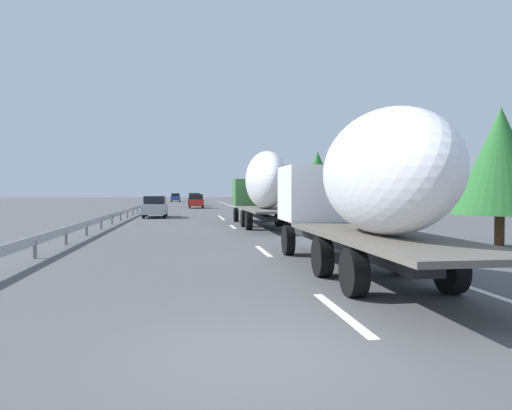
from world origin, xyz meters
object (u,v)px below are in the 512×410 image
object	(u,v)px
car_silver_hatch	(155,207)
truck_lead	(262,185)
car_red_compact	(196,201)
road_sign	(259,193)
car_blue_sedan	(176,197)
car_black_suv	(194,199)
truck_trailing	(363,186)

from	to	relation	value
car_silver_hatch	truck_lead	bearing A→B (deg)	-148.70
car_red_compact	road_sign	size ratio (longest dim) A/B	1.39
car_silver_hatch	car_blue_sedan	size ratio (longest dim) A/B	1.05
car_silver_hatch	road_sign	world-z (taller)	road_sign
truck_lead	car_blue_sedan	bearing A→B (deg)	5.66
truck_lead	car_silver_hatch	size ratio (longest dim) A/B	2.92
truck_lead	car_red_compact	world-z (taller)	truck_lead
truck_lead	road_sign	bearing A→B (deg)	-7.90
truck_lead	car_black_suv	distance (m)	44.08
car_silver_hatch	car_black_suv	bearing A→B (deg)	-6.67
truck_lead	road_sign	size ratio (longest dim) A/B	4.70
car_silver_hatch	car_red_compact	size ratio (longest dim) A/B	1.16
car_red_compact	truck_lead	bearing A→B (deg)	-174.12
car_silver_hatch	car_red_compact	world-z (taller)	car_red_compact
truck_trailing	car_black_suv	xyz separation A→B (m)	(61.13, 3.61, -1.41)
truck_trailing	car_red_compact	xyz separation A→B (m)	(51.12, 3.49, -1.45)
car_black_suv	truck_trailing	bearing A→B (deg)	-176.62
truck_trailing	car_silver_hatch	bearing A→B (deg)	14.05
road_sign	truck_trailing	bearing A→B (deg)	175.52
truck_lead	car_blue_sedan	distance (m)	72.25
truck_trailing	car_blue_sedan	size ratio (longest dim) A/B	2.67
car_silver_hatch	car_blue_sedan	distance (m)	59.82
truck_lead	truck_trailing	size ratio (longest dim) A/B	1.15
car_black_suv	car_blue_sedan	bearing A→B (deg)	7.16
car_black_suv	road_sign	xyz separation A→B (m)	(-21.56, -6.71, 1.09)
car_black_suv	car_red_compact	xyz separation A→B (m)	(-10.02, -0.12, -0.04)
truck_trailing	car_silver_hatch	size ratio (longest dim) A/B	2.54
road_sign	car_blue_sedan	bearing A→B (deg)	11.67
car_black_suv	car_blue_sedan	xyz separation A→B (m)	(27.98, 3.52, -0.05)
truck_trailing	road_sign	bearing A→B (deg)	-4.48
truck_trailing	car_silver_hatch	world-z (taller)	truck_trailing
car_silver_hatch	car_blue_sedan	world-z (taller)	car_silver_hatch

